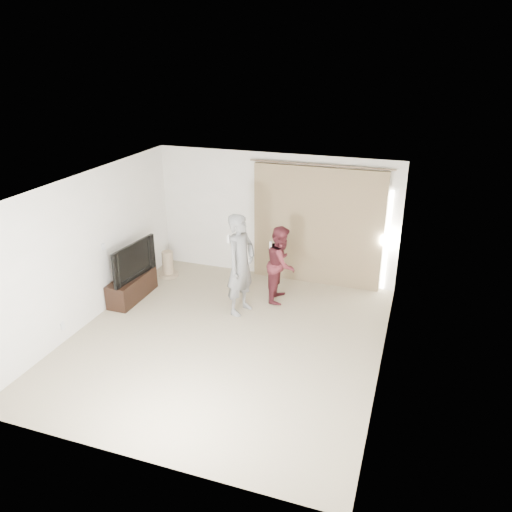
# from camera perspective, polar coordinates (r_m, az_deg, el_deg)

# --- Properties ---
(floor) EXTENTS (5.50, 5.50, 0.00)m
(floor) POSITION_cam_1_polar(r_m,az_deg,el_deg) (8.40, -3.50, -9.56)
(floor) COLOR tan
(floor) RESTS_ON ground
(wall_back) EXTENTS (5.00, 0.04, 2.60)m
(wall_back) POSITION_cam_1_polar(r_m,az_deg,el_deg) (10.21, 2.16, 4.53)
(wall_back) COLOR white
(wall_back) RESTS_ON ground
(wall_left) EXTENTS (0.04, 5.50, 2.60)m
(wall_left) POSITION_cam_1_polar(r_m,az_deg,el_deg) (8.98, -18.65, 0.74)
(wall_left) COLOR white
(wall_left) RESTS_ON ground
(ceiling) EXTENTS (5.00, 5.50, 0.01)m
(ceiling) POSITION_cam_1_polar(r_m,az_deg,el_deg) (7.35, -3.98, 7.87)
(ceiling) COLOR silver
(ceiling) RESTS_ON wall_back
(curtain) EXTENTS (2.80, 0.11, 2.46)m
(curtain) POSITION_cam_1_polar(r_m,az_deg,el_deg) (9.96, 7.07, 3.33)
(curtain) COLOR #8F7858
(curtain) RESTS_ON ground
(tv_console) EXTENTS (0.41, 1.19, 0.46)m
(tv_console) POSITION_cam_1_polar(r_m,az_deg,el_deg) (9.89, -13.96, -3.48)
(tv_console) COLOR black
(tv_console) RESTS_ON ground
(tv) EXTENTS (0.28, 1.20, 0.69)m
(tv) POSITION_cam_1_polar(r_m,az_deg,el_deg) (9.65, -14.28, -0.42)
(tv) COLOR black
(tv) RESTS_ON tv_console
(scratching_post) EXTENTS (0.41, 0.41, 0.55)m
(scratching_post) POSITION_cam_1_polar(r_m,az_deg,el_deg) (10.68, -10.03, -1.15)
(scratching_post) COLOR tan
(scratching_post) RESTS_ON ground
(person_man) EXTENTS (0.60, 0.77, 1.86)m
(person_man) POSITION_cam_1_polar(r_m,az_deg,el_deg) (8.83, -1.76, -0.99)
(person_man) COLOR slate
(person_man) RESTS_ON ground
(person_woman) EXTENTS (0.62, 0.76, 1.47)m
(person_woman) POSITION_cam_1_polar(r_m,az_deg,el_deg) (9.36, 2.90, -0.89)
(person_woman) COLOR #5B2028
(person_woman) RESTS_ON ground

